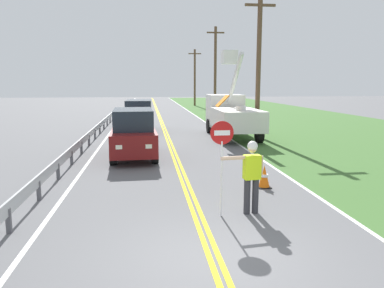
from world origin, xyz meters
name	(u,v)px	position (x,y,z in m)	size (l,w,h in m)	color
ground_plane	(215,261)	(0.00, 0.00, 0.00)	(160.00, 160.00, 0.00)	#5B5B5E
grass_verge_right	(319,126)	(11.60, 20.00, 0.00)	(16.00, 110.00, 0.01)	#3D662D
centerline_yellow_left	(163,129)	(-0.09, 20.00, 0.01)	(0.11, 110.00, 0.01)	yellow
centerline_yellow_right	(165,129)	(0.09, 20.00, 0.01)	(0.11, 110.00, 0.01)	yellow
edge_line_right	(214,128)	(3.60, 20.00, 0.01)	(0.12, 110.00, 0.01)	silver
edge_line_left	(113,129)	(-3.60, 20.00, 0.01)	(0.12, 110.00, 0.01)	silver
flagger_worker	(251,172)	(1.33, 2.35, 1.05)	(1.08, 0.28, 1.83)	#2D2D33
stop_sign_paddle	(222,147)	(0.56, 2.27, 1.71)	(0.56, 0.04, 2.33)	silver
utility_bucket_truck	(231,113)	(3.84, 15.61, 1.40)	(2.74, 6.84, 5.15)	white
oncoming_suv_nearest	(133,133)	(-1.79, 9.88, 1.06)	(2.05, 4.67, 2.10)	maroon
oncoming_suv_second	(139,116)	(-1.71, 18.58, 1.06)	(2.01, 4.65, 2.10)	#4C5156
utility_pole_near	(259,64)	(5.41, 15.43, 4.30)	(1.80, 0.28, 8.24)	brown
utility_pole_mid	(215,69)	(5.92, 32.23, 4.62)	(1.80, 0.28, 8.87)	brown
utility_pole_far	(195,76)	(5.65, 46.65, 4.11)	(1.80, 0.28, 7.86)	brown
traffic_cone_lead	(264,177)	(2.38, 4.56, 0.34)	(0.40, 0.40, 0.70)	orange
guardrail_left_shoulder	(92,133)	(-4.20, 14.36, 0.52)	(0.10, 32.00, 0.71)	#9EA0A3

